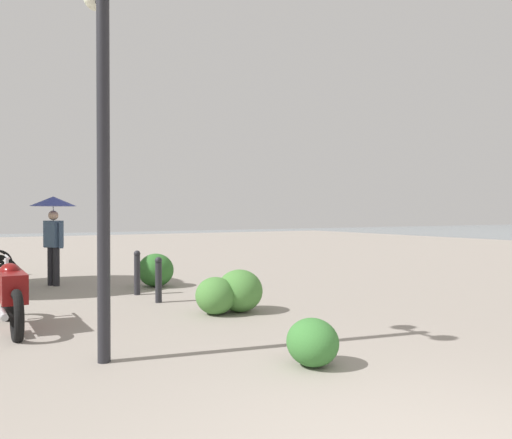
{
  "coord_description": "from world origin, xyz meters",
  "views": [
    {
      "loc": [
        -1.88,
        2.44,
        1.64
      ],
      "look_at": [
        8.5,
        -3.57,
        1.49
      ],
      "focal_mm": 34.24,
      "sensor_mm": 36.0,
      "label": 1
    }
  ],
  "objects_px": {
    "motorcycle": "(11,293)",
    "bollard_near": "(159,279)",
    "bollard_mid": "(137,272)",
    "lamppost": "(103,106)",
    "pedestrian": "(53,215)"
  },
  "relations": [
    {
      "from": "motorcycle",
      "to": "bollard_near",
      "type": "distance_m",
      "value": 2.65
    },
    {
      "from": "motorcycle",
      "to": "bollard_mid",
      "type": "relative_size",
      "value": 2.42
    },
    {
      "from": "pedestrian",
      "to": "motorcycle",
      "type": "bearing_deg",
      "value": 165.0
    },
    {
      "from": "motorcycle",
      "to": "bollard_mid",
      "type": "height_order",
      "value": "motorcycle"
    },
    {
      "from": "motorcycle",
      "to": "lamppost",
      "type": "bearing_deg",
      "value": -160.9
    },
    {
      "from": "bollard_near",
      "to": "lamppost",
      "type": "bearing_deg",
      "value": 151.82
    },
    {
      "from": "motorcycle",
      "to": "bollard_near",
      "type": "bearing_deg",
      "value": -69.84
    },
    {
      "from": "lamppost",
      "to": "motorcycle",
      "type": "distance_m",
      "value": 3.34
    },
    {
      "from": "pedestrian",
      "to": "lamppost",
      "type": "bearing_deg",
      "value": 177.1
    },
    {
      "from": "bollard_mid",
      "to": "motorcycle",
      "type": "bearing_deg",
      "value": 129.27
    },
    {
      "from": "bollard_mid",
      "to": "pedestrian",
      "type": "bearing_deg",
      "value": 30.53
    },
    {
      "from": "lamppost",
      "to": "bollard_near",
      "type": "xyz_separation_m",
      "value": [
        3.18,
        -1.7,
        -2.38
      ]
    },
    {
      "from": "lamppost",
      "to": "bollard_near",
      "type": "relative_size",
      "value": 5.07
    },
    {
      "from": "bollard_mid",
      "to": "lamppost",
      "type": "bearing_deg",
      "value": 159.13
    },
    {
      "from": "pedestrian",
      "to": "bollard_mid",
      "type": "distance_m",
      "value": 2.77
    }
  ]
}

